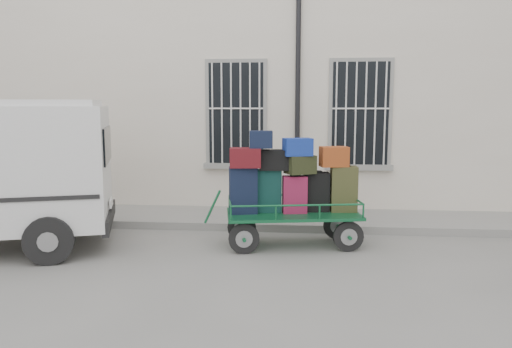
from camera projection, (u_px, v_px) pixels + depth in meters
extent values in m
plane|color=slate|center=(237.00, 252.00, 8.33)|extent=(80.00, 80.00, 0.00)
cube|color=beige|center=(263.00, 84.00, 13.34)|extent=(24.00, 5.00, 6.00)
cylinder|color=black|center=(298.00, 88.00, 10.74)|extent=(0.11, 0.11, 5.60)
cube|color=black|center=(236.00, 113.00, 10.99)|extent=(1.20, 0.08, 2.20)
cube|color=gray|center=(236.00, 166.00, 11.13)|extent=(1.45, 0.22, 0.12)
cube|color=black|center=(360.00, 114.00, 10.75)|extent=(1.20, 0.08, 2.20)
cube|color=gray|center=(359.00, 167.00, 10.89)|extent=(1.45, 0.22, 0.12)
cube|color=gray|center=(251.00, 218.00, 10.48)|extent=(24.00, 1.70, 0.15)
cylinder|color=black|center=(244.00, 239.00, 8.19)|extent=(0.52, 0.15, 0.51)
cylinder|color=gray|center=(244.00, 239.00, 8.19)|extent=(0.29, 0.14, 0.28)
cylinder|color=black|center=(242.00, 227.00, 8.96)|extent=(0.52, 0.15, 0.51)
cylinder|color=gray|center=(242.00, 227.00, 8.96)|extent=(0.29, 0.14, 0.28)
cylinder|color=black|center=(348.00, 237.00, 8.32)|extent=(0.52, 0.15, 0.51)
cylinder|color=gray|center=(348.00, 237.00, 8.32)|extent=(0.29, 0.14, 0.28)
cylinder|color=black|center=(337.00, 225.00, 9.09)|extent=(0.52, 0.15, 0.51)
cylinder|color=gray|center=(337.00, 225.00, 9.09)|extent=(0.29, 0.14, 0.28)
cube|color=#145A32|center=(293.00, 214.00, 8.60)|extent=(2.40, 1.40, 0.05)
cylinder|color=#145A32|center=(212.00, 207.00, 8.47)|extent=(0.30, 0.09, 0.58)
cube|color=black|center=(243.00, 190.00, 8.51)|extent=(0.51, 0.36, 0.80)
cube|color=black|center=(243.00, 166.00, 8.45)|extent=(0.20, 0.16, 0.03)
cube|color=#0D302C|center=(269.00, 191.00, 8.62)|extent=(0.44, 0.25, 0.74)
cube|color=black|center=(269.00, 169.00, 8.57)|extent=(0.19, 0.14, 0.03)
cube|color=#8C1947|center=(295.00, 195.00, 8.56)|extent=(0.44, 0.29, 0.64)
cube|color=black|center=(295.00, 175.00, 8.51)|extent=(0.18, 0.14, 0.03)
cube|color=black|center=(316.00, 192.00, 8.70)|extent=(0.46, 0.31, 0.68)
cube|color=black|center=(317.00, 172.00, 8.65)|extent=(0.19, 0.16, 0.03)
cube|color=#36361B|center=(344.00, 189.00, 8.67)|extent=(0.47, 0.32, 0.79)
cube|color=black|center=(344.00, 166.00, 8.61)|extent=(0.20, 0.17, 0.03)
cube|color=#4C0F19|center=(245.00, 158.00, 8.40)|extent=(0.55, 0.38, 0.33)
cube|color=black|center=(275.00, 160.00, 8.52)|extent=(0.53, 0.29, 0.34)
cube|color=black|center=(300.00, 164.00, 8.50)|extent=(0.57, 0.52, 0.31)
cube|color=maroon|center=(334.00, 157.00, 8.58)|extent=(0.52, 0.40, 0.34)
cube|color=black|center=(261.00, 139.00, 8.36)|extent=(0.41, 0.30, 0.29)
cube|color=navy|center=(298.00, 147.00, 8.42)|extent=(0.53, 0.42, 0.29)
cube|color=black|center=(107.00, 145.00, 8.64)|extent=(0.53, 1.49, 0.61)
cube|color=black|center=(109.00, 217.00, 8.82)|extent=(0.74, 1.98, 0.24)
cube|color=white|center=(111.00, 202.00, 8.79)|extent=(0.18, 0.45, 0.13)
cylinder|color=black|center=(49.00, 240.00, 7.66)|extent=(0.79, 0.47, 0.75)
cylinder|color=black|center=(68.00, 212.00, 9.63)|extent=(0.79, 0.47, 0.75)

